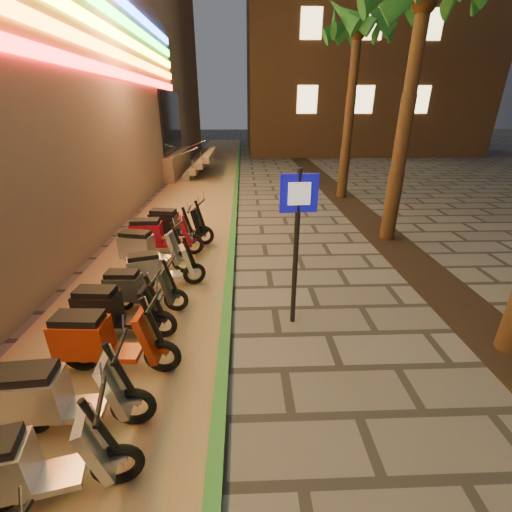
{
  "coord_description": "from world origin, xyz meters",
  "views": [
    {
      "loc": [
        -0.56,
        -2.23,
        3.52
      ],
      "look_at": [
        -0.36,
        3.09,
        1.2
      ],
      "focal_mm": 24.0,
      "sensor_mm": 36.0,
      "label": 1
    }
  ],
  "objects_px": {
    "scooter_4": "(22,467)",
    "scooter_9": "(157,269)",
    "scooter_5": "(56,396)",
    "scooter_8": "(137,289)",
    "pedestrian_sign": "(297,229)",
    "scooter_7": "(113,310)",
    "scooter_6": "(102,340)",
    "scooter_12": "(174,225)",
    "scooter_11": "(158,235)",
    "scooter_10": "(148,249)"
  },
  "relations": [
    {
      "from": "scooter_6",
      "to": "scooter_5",
      "type": "bearing_deg",
      "value": -94.58
    },
    {
      "from": "scooter_11",
      "to": "scooter_9",
      "type": "bearing_deg",
      "value": -80.2
    },
    {
      "from": "scooter_6",
      "to": "scooter_4",
      "type": "bearing_deg",
      "value": -88.06
    },
    {
      "from": "scooter_5",
      "to": "scooter_8",
      "type": "xyz_separation_m",
      "value": [
        0.16,
        2.61,
        -0.07
      ]
    },
    {
      "from": "pedestrian_sign",
      "to": "scooter_12",
      "type": "relative_size",
      "value": 1.51
    },
    {
      "from": "scooter_5",
      "to": "scooter_4",
      "type": "bearing_deg",
      "value": -87.91
    },
    {
      "from": "pedestrian_sign",
      "to": "scooter_10",
      "type": "height_order",
      "value": "pedestrian_sign"
    },
    {
      "from": "pedestrian_sign",
      "to": "scooter_9",
      "type": "distance_m",
      "value": 3.17
    },
    {
      "from": "scooter_6",
      "to": "scooter_9",
      "type": "xyz_separation_m",
      "value": [
        0.23,
        2.39,
        -0.05
      ]
    },
    {
      "from": "pedestrian_sign",
      "to": "scooter_5",
      "type": "height_order",
      "value": "pedestrian_sign"
    },
    {
      "from": "scooter_10",
      "to": "scooter_7",
      "type": "bearing_deg",
      "value": -76.15
    },
    {
      "from": "scooter_7",
      "to": "scooter_10",
      "type": "bearing_deg",
      "value": 96.59
    },
    {
      "from": "scooter_5",
      "to": "scooter_12",
      "type": "bearing_deg",
      "value": 83.43
    },
    {
      "from": "pedestrian_sign",
      "to": "scooter_7",
      "type": "height_order",
      "value": "pedestrian_sign"
    },
    {
      "from": "pedestrian_sign",
      "to": "scooter_5",
      "type": "bearing_deg",
      "value": -147.88
    },
    {
      "from": "scooter_9",
      "to": "scooter_5",
      "type": "bearing_deg",
      "value": -113.76
    },
    {
      "from": "pedestrian_sign",
      "to": "scooter_8",
      "type": "distance_m",
      "value": 3.15
    },
    {
      "from": "scooter_4",
      "to": "scooter_9",
      "type": "xyz_separation_m",
      "value": [
        0.27,
        4.21,
        -0.03
      ]
    },
    {
      "from": "scooter_5",
      "to": "scooter_7",
      "type": "xyz_separation_m",
      "value": [
        0.01,
        1.83,
        -0.03
      ]
    },
    {
      "from": "scooter_11",
      "to": "scooter_10",
      "type": "bearing_deg",
      "value": -94.82
    },
    {
      "from": "scooter_6",
      "to": "scooter_8",
      "type": "height_order",
      "value": "scooter_6"
    },
    {
      "from": "scooter_5",
      "to": "scooter_7",
      "type": "relative_size",
      "value": 1.05
    },
    {
      "from": "scooter_4",
      "to": "scooter_6",
      "type": "relative_size",
      "value": 0.95
    },
    {
      "from": "scooter_5",
      "to": "scooter_6",
      "type": "xyz_separation_m",
      "value": [
        0.14,
        1.0,
        0.01
      ]
    },
    {
      "from": "scooter_8",
      "to": "pedestrian_sign",
      "type": "bearing_deg",
      "value": -6.32
    },
    {
      "from": "scooter_7",
      "to": "scooter_8",
      "type": "height_order",
      "value": "scooter_7"
    },
    {
      "from": "scooter_6",
      "to": "scooter_10",
      "type": "height_order",
      "value": "scooter_6"
    },
    {
      "from": "pedestrian_sign",
      "to": "scooter_8",
      "type": "bearing_deg",
      "value": 167.21
    },
    {
      "from": "scooter_4",
      "to": "scooter_11",
      "type": "relative_size",
      "value": 0.92
    },
    {
      "from": "scooter_8",
      "to": "scooter_11",
      "type": "distance_m",
      "value": 2.62
    },
    {
      "from": "pedestrian_sign",
      "to": "scooter_10",
      "type": "bearing_deg",
      "value": 140.65
    },
    {
      "from": "scooter_5",
      "to": "scooter_6",
      "type": "relative_size",
      "value": 0.99
    },
    {
      "from": "pedestrian_sign",
      "to": "scooter_8",
      "type": "relative_size",
      "value": 1.8
    },
    {
      "from": "scooter_6",
      "to": "pedestrian_sign",
      "type": "bearing_deg",
      "value": 25.11
    },
    {
      "from": "pedestrian_sign",
      "to": "scooter_7",
      "type": "bearing_deg",
      "value": -177.59
    },
    {
      "from": "scooter_7",
      "to": "scooter_10",
      "type": "relative_size",
      "value": 0.94
    },
    {
      "from": "pedestrian_sign",
      "to": "scooter_11",
      "type": "xyz_separation_m",
      "value": [
        -3.02,
        3.07,
        -1.19
      ]
    },
    {
      "from": "pedestrian_sign",
      "to": "scooter_12",
      "type": "xyz_separation_m",
      "value": [
        -2.78,
        3.94,
        -1.2
      ]
    },
    {
      "from": "scooter_6",
      "to": "scooter_11",
      "type": "bearing_deg",
      "value": 95.5
    },
    {
      "from": "scooter_7",
      "to": "scooter_10",
      "type": "xyz_separation_m",
      "value": [
        -0.08,
        2.52,
        0.03
      ]
    },
    {
      "from": "scooter_4",
      "to": "scooter_5",
      "type": "height_order",
      "value": "scooter_5"
    },
    {
      "from": "scooter_8",
      "to": "scooter_12",
      "type": "bearing_deg",
      "value": 92.05
    },
    {
      "from": "pedestrian_sign",
      "to": "scooter_6",
      "type": "height_order",
      "value": "pedestrian_sign"
    },
    {
      "from": "scooter_7",
      "to": "scooter_12",
      "type": "bearing_deg",
      "value": 92.12
    },
    {
      "from": "scooter_9",
      "to": "scooter_10",
      "type": "relative_size",
      "value": 0.9
    },
    {
      "from": "scooter_7",
      "to": "scooter_12",
      "type": "xyz_separation_m",
      "value": [
        0.2,
        4.25,
        0.04
      ]
    },
    {
      "from": "scooter_8",
      "to": "scooter_9",
      "type": "height_order",
      "value": "scooter_9"
    },
    {
      "from": "scooter_8",
      "to": "scooter_4",
      "type": "bearing_deg",
      "value": -88.09
    },
    {
      "from": "pedestrian_sign",
      "to": "scooter_7",
      "type": "xyz_separation_m",
      "value": [
        -2.98,
        -0.31,
        -1.25
      ]
    },
    {
      "from": "scooter_8",
      "to": "scooter_10",
      "type": "relative_size",
      "value": 0.86
    }
  ]
}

